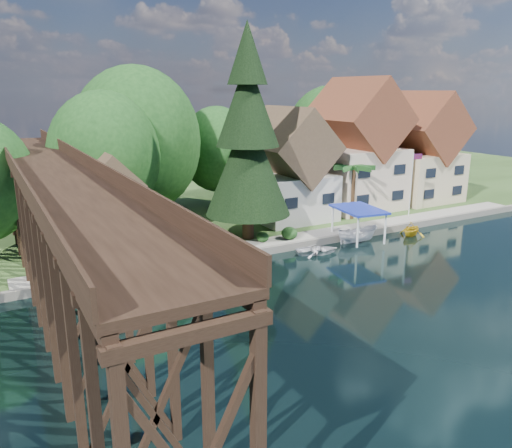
% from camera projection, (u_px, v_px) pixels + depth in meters
% --- Properties ---
extents(ground, '(140.00, 140.00, 0.00)m').
position_uv_depth(ground, '(326.00, 287.00, 34.05)').
color(ground, black).
rests_on(ground, ground).
extents(bank, '(140.00, 52.00, 0.50)m').
position_uv_depth(bank, '(163.00, 195.00, 62.68)').
color(bank, '#2B461C').
rests_on(bank, ground).
extents(seawall, '(60.00, 0.40, 0.62)m').
position_uv_depth(seawall, '(307.00, 244.00, 42.60)').
color(seawall, slate).
rests_on(seawall, ground).
extents(promenade, '(50.00, 2.60, 0.06)m').
position_uv_depth(promenade, '(318.00, 234.00, 44.58)').
color(promenade, gray).
rests_on(promenade, bank).
extents(trestle_bridge, '(4.12, 44.18, 9.30)m').
position_uv_depth(trestle_bridge, '(59.00, 224.00, 29.52)').
color(trestle_bridge, black).
rests_on(trestle_bridge, ground).
extents(house_left, '(7.64, 8.64, 11.02)m').
position_uv_depth(house_left, '(288.00, 172.00, 49.50)').
color(house_left, beige).
rests_on(house_left, bank).
extents(house_center, '(8.65, 9.18, 13.89)m').
position_uv_depth(house_center, '(356.00, 153.00, 53.81)').
color(house_center, beige).
rests_on(house_center, bank).
extents(house_right, '(8.15, 8.64, 12.45)m').
position_uv_depth(house_right, '(419.00, 154.00, 57.77)').
color(house_right, beige).
rests_on(house_right, bank).
extents(shed, '(5.09, 5.40, 7.85)m').
position_uv_depth(shed, '(109.00, 208.00, 40.13)').
color(shed, beige).
rests_on(shed, bank).
extents(bg_trees, '(49.90, 13.30, 10.57)m').
position_uv_depth(bg_trees, '(210.00, 148.00, 50.56)').
color(bg_trees, '#382314').
rests_on(bg_trees, bank).
extents(shrubs, '(15.76, 2.47, 1.70)m').
position_uv_depth(shrubs, '(209.00, 244.00, 39.39)').
color(shrubs, '#143915').
rests_on(shrubs, bank).
extents(conifer, '(7.26, 7.26, 17.87)m').
position_uv_depth(conifer, '(248.00, 139.00, 41.32)').
color(conifer, '#382314').
rests_on(conifer, bank).
extents(palm_tree, '(4.18, 4.18, 5.77)m').
position_uv_depth(palm_tree, '(354.00, 169.00, 48.80)').
color(palm_tree, '#382314').
rests_on(palm_tree, bank).
extents(flagpole, '(0.99, 0.32, 6.48)m').
position_uv_depth(flagpole, '(413.00, 178.00, 49.98)').
color(flagpole, white).
rests_on(flagpole, bank).
extents(tugboat, '(3.02, 1.80, 2.12)m').
position_uv_depth(tugboat, '(241.00, 261.00, 37.30)').
color(tugboat, red).
rests_on(tugboat, ground).
extents(boat_white_a, '(4.12, 3.40, 0.74)m').
position_uv_depth(boat_white_a, '(317.00, 249.00, 40.97)').
color(boat_white_a, silver).
rests_on(boat_white_a, ground).
extents(boat_canopy, '(4.05, 5.22, 3.09)m').
position_uv_depth(boat_canopy, '(358.00, 228.00, 43.67)').
color(boat_canopy, silver).
rests_on(boat_canopy, ground).
extents(boat_yellow, '(3.47, 3.25, 1.47)m').
position_uv_depth(boat_yellow, '(412.00, 228.00, 45.87)').
color(boat_yellow, gold).
rests_on(boat_yellow, ground).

